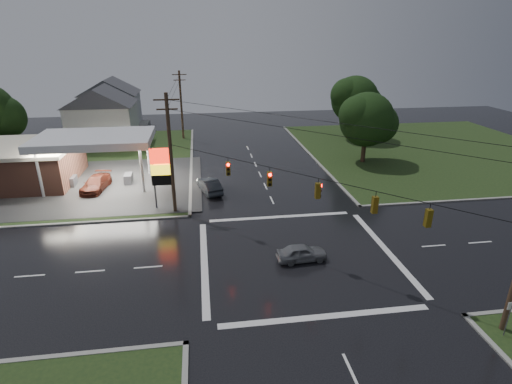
{
  "coord_description": "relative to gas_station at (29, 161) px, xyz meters",
  "views": [
    {
      "loc": [
        -6.8,
        -25.45,
        15.54
      ],
      "look_at": [
        -2.34,
        5.91,
        3.0
      ],
      "focal_mm": 28.0,
      "sensor_mm": 36.0,
      "label": 1
    }
  ],
  "objects": [
    {
      "name": "traffic_signals",
      "position": [
        25.69,
        -19.72,
        3.93
      ],
      "size": [
        26.87,
        26.87,
        1.47
      ],
      "color": "black",
      "rests_on": "ground"
    },
    {
      "name": "tree_ne_near",
      "position": [
        39.82,
        2.29,
        3.01
      ],
      "size": [
        7.99,
        6.8,
        8.98
      ],
      "color": "black",
      "rests_on": "ground"
    },
    {
      "name": "car_north",
      "position": [
        19.56,
        -5.64,
        -1.79
      ],
      "size": [
        2.72,
        4.83,
        1.51
      ],
      "primitive_type": "imported",
      "rotation": [
        0.0,
        0.0,
        3.4
      ],
      "color": "#22272B",
      "rests_on": "ground"
    },
    {
      "name": "car_pump",
      "position": [
        7.56,
        -3.27,
        -1.8
      ],
      "size": [
        2.84,
        5.38,
        1.49
      ],
      "primitive_type": "imported",
      "rotation": [
        0.0,
        0.0,
        -0.15
      ],
      "color": "#4F1D12",
      "rests_on": "ground"
    },
    {
      "name": "grass_ne",
      "position": [
        51.68,
        6.3,
        -2.51
      ],
      "size": [
        36.0,
        36.0,
        0.08
      ],
      "primitive_type": "cube",
      "color": "#1D3015",
      "rests_on": "ground"
    },
    {
      "name": "gas_station",
      "position": [
        0.0,
        0.0,
        0.0
      ],
      "size": [
        26.2,
        18.0,
        5.6
      ],
      "color": "#2D2D2D",
      "rests_on": "ground"
    },
    {
      "name": "utility_pole_nw",
      "position": [
        16.18,
        -10.2,
        3.17
      ],
      "size": [
        2.2,
        0.32,
        11.0
      ],
      "color": "#382619",
      "rests_on": "ground"
    },
    {
      "name": "house_near",
      "position": [
        4.73,
        16.3,
        1.86
      ],
      "size": [
        11.05,
        8.48,
        8.6
      ],
      "color": "silver",
      "rests_on": "ground"
    },
    {
      "name": "utility_pole_n",
      "position": [
        16.18,
        18.3,
        2.92
      ],
      "size": [
        2.2,
        0.32,
        10.5
      ],
      "color": "#382619",
      "rests_on": "ground"
    },
    {
      "name": "pylon_sign",
      "position": [
        15.18,
        -9.2,
        1.46
      ],
      "size": [
        2.0,
        0.35,
        6.0
      ],
      "color": "#59595E",
      "rests_on": "ground"
    },
    {
      "name": "ground",
      "position": [
        25.68,
        -19.7,
        -2.55
      ],
      "size": [
        120.0,
        120.0,
        0.0
      ],
      "primitive_type": "plane",
      "color": "black",
      "rests_on": "ground"
    },
    {
      "name": "tree_ne_far",
      "position": [
        42.83,
        14.29,
        3.63
      ],
      "size": [
        8.46,
        7.2,
        9.8
      ],
      "color": "black",
      "rests_on": "ground"
    },
    {
      "name": "car_crossing",
      "position": [
        25.8,
        -20.32,
        -1.92
      ],
      "size": [
        3.79,
        1.72,
        1.26
      ],
      "primitive_type": "imported",
      "rotation": [
        0.0,
        0.0,
        1.63
      ],
      "color": "slate",
      "rests_on": "ground"
    },
    {
      "name": "house_far",
      "position": [
        3.73,
        28.3,
        1.86
      ],
      "size": [
        11.05,
        8.48,
        8.6
      ],
      "color": "silver",
      "rests_on": "ground"
    },
    {
      "name": "grass_nw",
      "position": [
        -0.32,
        6.3,
        -2.51
      ],
      "size": [
        36.0,
        36.0,
        0.08
      ],
      "primitive_type": "cube",
      "color": "#1D3015",
      "rests_on": "ground"
    }
  ]
}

